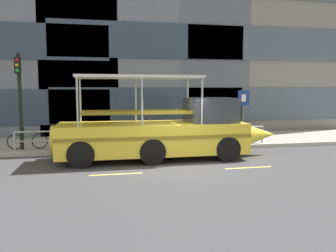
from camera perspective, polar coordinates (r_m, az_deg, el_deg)
The scene contains 11 objects.
ground_plane at distance 12.87m, azimuth 1.86°, elevation -6.65°, with size 120.00×120.00×0.00m, color #3D3D3F.
sidewalk at distance 18.25m, azimuth -2.28°, elevation -2.61°, with size 32.00×4.80×0.18m, color #99968E.
curb_edge at distance 15.83m, azimuth -0.79°, elevation -3.93°, with size 32.00×0.18×0.18m, color #B2ADA3.
lane_centreline at distance 12.04m, azimuth 2.84°, elevation -7.52°, with size 25.80×0.12×0.01m.
curb_guardrail at distance 15.95m, azimuth -3.46°, elevation -1.41°, with size 11.79×0.09×0.87m.
traffic_light_pole at distance 16.31m, azimuth -23.69°, elevation 5.28°, with size 0.24×0.46×4.26m.
parking_sign at distance 17.63m, azimuth 12.52°, elevation 3.10°, with size 0.60×0.12×2.64m.
leaned_bicycle at distance 16.56m, azimuth -22.54°, elevation -2.31°, with size 1.74×0.46×0.96m.
duck_tour_boat at distance 14.00m, azimuth -0.42°, elevation -1.05°, with size 9.43×2.51×3.40m.
pedestrian_near_bow at distance 17.56m, azimuth 6.55°, elevation 0.44°, with size 0.36×0.33×1.57m.
pedestrian_mid_left at distance 17.06m, azimuth -3.61°, elevation 0.40°, with size 0.24×0.46×1.62m.
Camera 1 is at (-2.96, -12.20, 2.81)m, focal length 36.29 mm.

